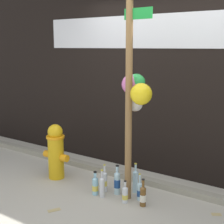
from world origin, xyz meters
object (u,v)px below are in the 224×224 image
object	(u,v)px
bottle_2	(143,196)
bottle_7	(95,185)
fire_hydrant	(56,151)
bottle_3	(140,191)
bottle_4	(135,180)
bottle_0	(125,194)
memorial_post	(134,74)
bottle_1	(102,186)
bottle_6	(105,181)
bottle_5	(117,182)

from	to	relation	value
bottle_2	bottle_7	world-z (taller)	bottle_2
fire_hydrant	bottle_3	world-z (taller)	fire_hydrant
bottle_2	bottle_4	size ratio (longest dim) A/B	0.86
bottle_0	bottle_7	size ratio (longest dim) A/B	0.91
bottle_0	memorial_post	bearing A→B (deg)	92.97
bottle_3	bottle_4	size ratio (longest dim) A/B	0.87
memorial_post	bottle_3	size ratio (longest dim) A/B	8.02
memorial_post	bottle_4	size ratio (longest dim) A/B	6.96
bottle_3	bottle_0	bearing A→B (deg)	-124.10
bottle_2	bottle_1	bearing A→B (deg)	-171.39
bottle_3	bottle_6	bearing A→B (deg)	-174.79
memorial_post	bottle_6	world-z (taller)	memorial_post
memorial_post	bottle_3	bearing A→B (deg)	-11.22
fire_hydrant	bottle_3	xyz separation A→B (m)	(1.31, 0.06, -0.27)
bottle_1	bottle_5	distance (m)	0.21
fire_hydrant	bottle_4	distance (m)	1.21
bottle_2	bottle_5	bearing A→B (deg)	166.66
bottle_4	bottle_0	bearing A→B (deg)	-82.47
bottle_1	bottle_7	distance (m)	0.12
bottle_5	bottle_7	distance (m)	0.28
fire_hydrant	bottle_1	bearing A→B (deg)	-8.64
bottle_4	bottle_7	bearing A→B (deg)	-138.53
bottle_3	bottle_6	xyz separation A→B (m)	(-0.49, -0.04, 0.02)
memorial_post	bottle_1	world-z (taller)	memorial_post
memorial_post	bottle_5	size ratio (longest dim) A/B	7.13
bottle_4	bottle_5	xyz separation A→B (m)	(-0.17, -0.17, -0.00)
memorial_post	bottle_3	xyz separation A→B (m)	(0.12, -0.02, -1.40)
bottle_2	bottle_5	xyz separation A→B (m)	(-0.42, 0.10, 0.03)
memorial_post	bottle_2	world-z (taller)	memorial_post
fire_hydrant	bottle_2	world-z (taller)	fire_hydrant
bottle_1	bottle_5	bearing A→B (deg)	60.01
bottle_1	bottle_6	size ratio (longest dim) A/B	0.98
bottle_6	bottle_3	bearing A→B (deg)	5.21
bottle_2	bottle_0	bearing A→B (deg)	-168.45
memorial_post	bottle_1	bearing A→B (deg)	-144.30
bottle_3	bottle_7	world-z (taller)	bottle_3
bottle_4	bottle_3	bearing A→B (deg)	-46.35
bottle_2	bottle_3	distance (m)	0.16
bottle_0	bottle_7	bearing A→B (deg)	-176.68
bottle_2	bottle_5	distance (m)	0.44
memorial_post	bottle_0	world-z (taller)	memorial_post
bottle_2	bottle_6	size ratio (longest dim) A/B	0.92
bottle_3	bottle_6	size ratio (longest dim) A/B	0.93
bottle_4	memorial_post	bearing A→B (deg)	-76.39
bottle_1	bottle_0	bearing A→B (deg)	6.53
fire_hydrant	bottle_0	xyz separation A→B (m)	(1.21, -0.10, -0.29)
bottle_6	bottle_7	world-z (taller)	bottle_6
bottle_5	bottle_6	bearing A→B (deg)	-169.79
bottle_7	memorial_post	bearing A→B (deg)	26.38
bottle_1	bottle_6	distance (m)	0.16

